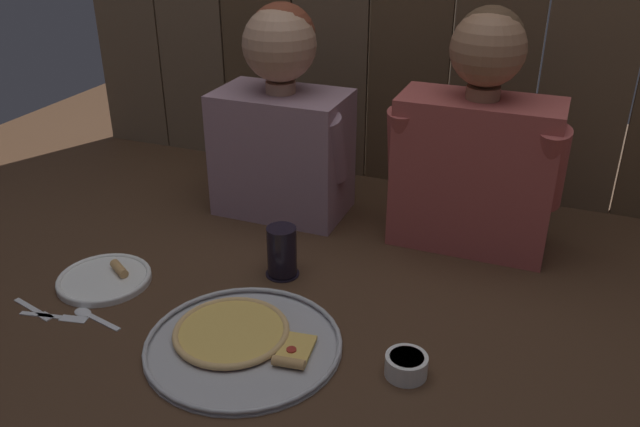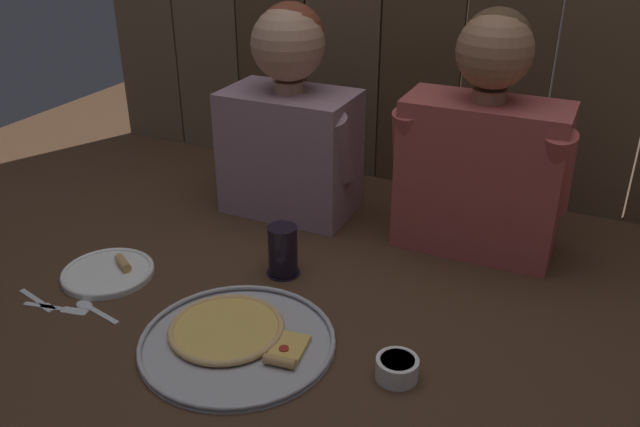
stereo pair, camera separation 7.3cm
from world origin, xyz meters
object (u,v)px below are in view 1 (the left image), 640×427
(dipping_bowl, at_px, (406,364))
(diner_right, at_px, (477,143))
(dinner_plate, at_px, (105,278))
(pizza_tray, at_px, (240,340))
(diner_left, at_px, (281,120))
(drinking_glass, at_px, (282,252))

(dipping_bowl, bearing_deg, diner_right, 88.78)
(dinner_plate, bearing_deg, pizza_tray, -12.48)
(pizza_tray, height_order, dipping_bowl, dipping_bowl)
(dinner_plate, distance_m, diner_right, 0.95)
(pizza_tray, bearing_deg, diner_left, 106.26)
(pizza_tray, relative_size, drinking_glass, 3.20)
(pizza_tray, xyz_separation_m, dinner_plate, (-0.41, 0.09, -0.00))
(diner_left, bearing_deg, dinner_plate, -114.40)
(pizza_tray, relative_size, dinner_plate, 1.84)
(dipping_bowl, bearing_deg, pizza_tray, -174.52)
(dipping_bowl, distance_m, diner_right, 0.62)
(drinking_glass, relative_size, diner_right, 0.21)
(diner_left, distance_m, diner_right, 0.53)
(pizza_tray, bearing_deg, dinner_plate, 167.52)
(dipping_bowl, height_order, diner_left, diner_left)
(dinner_plate, relative_size, diner_left, 0.38)
(dinner_plate, bearing_deg, drinking_glass, 26.31)
(diner_left, xyz_separation_m, diner_right, (0.53, -0.00, 0.00))
(drinking_glass, height_order, dipping_bowl, drinking_glass)
(pizza_tray, bearing_deg, diner_right, 59.70)
(dinner_plate, xyz_separation_m, dipping_bowl, (0.75, -0.06, 0.01))
(dipping_bowl, distance_m, diner_left, 0.80)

